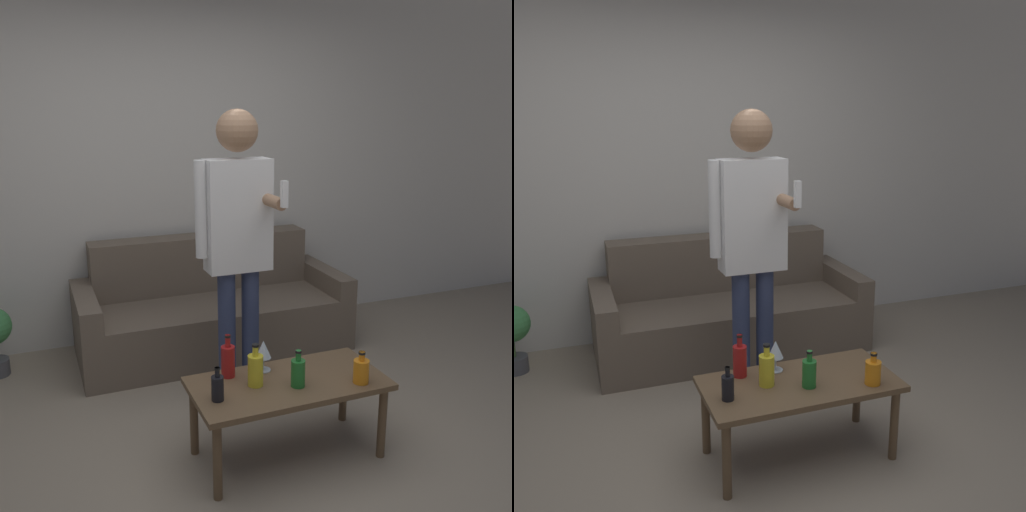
# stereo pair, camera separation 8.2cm
# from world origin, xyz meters

# --- Properties ---
(ground_plane) EXTENTS (16.00, 16.00, 0.00)m
(ground_plane) POSITION_xyz_m (0.00, 0.00, 0.00)
(ground_plane) COLOR gray
(wall_back) EXTENTS (8.00, 0.06, 2.70)m
(wall_back) POSITION_xyz_m (0.00, 2.09, 1.35)
(wall_back) COLOR silver
(wall_back) RESTS_ON ground_plane
(couch) EXTENTS (1.95, 0.81, 0.82)m
(couch) POSITION_xyz_m (0.32, 1.66, 0.29)
(couch) COLOR #6B5B4C
(couch) RESTS_ON ground_plane
(coffee_table) EXTENTS (0.99, 0.49, 0.42)m
(coffee_table) POSITION_xyz_m (0.26, 0.18, 0.37)
(coffee_table) COLOR brown
(coffee_table) RESTS_ON ground_plane
(bottle_orange) EXTENTS (0.07, 0.07, 0.19)m
(bottle_orange) POSITION_xyz_m (0.28, 0.11, 0.50)
(bottle_orange) COLOR #23752D
(bottle_orange) RESTS_ON coffee_table
(bottle_green) EXTENTS (0.08, 0.08, 0.17)m
(bottle_green) POSITION_xyz_m (0.59, 0.03, 0.49)
(bottle_green) COLOR orange
(bottle_green) RESTS_ON coffee_table
(bottle_dark) EXTENTS (0.07, 0.07, 0.23)m
(bottle_dark) POSITION_xyz_m (-0.01, 0.34, 0.51)
(bottle_dark) COLOR #B21E1E
(bottle_dark) RESTS_ON coffee_table
(bottle_yellow) EXTENTS (0.08, 0.08, 0.22)m
(bottle_yellow) POSITION_xyz_m (0.09, 0.20, 0.51)
(bottle_yellow) COLOR yellow
(bottle_yellow) RESTS_ON coffee_table
(bottle_red) EXTENTS (0.06, 0.06, 0.17)m
(bottle_red) POSITION_xyz_m (-0.13, 0.13, 0.49)
(bottle_red) COLOR black
(bottle_red) RESTS_ON coffee_table
(wine_glass_near) EXTENTS (0.08, 0.08, 0.17)m
(wine_glass_near) POSITION_xyz_m (0.19, 0.33, 0.54)
(wine_glass_near) COLOR silver
(wine_glass_near) RESTS_ON coffee_table
(person_standing_front) EXTENTS (0.44, 0.43, 1.76)m
(person_standing_front) POSITION_xyz_m (0.21, 0.79, 1.07)
(person_standing_front) COLOR navy
(person_standing_front) RESTS_ON ground_plane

